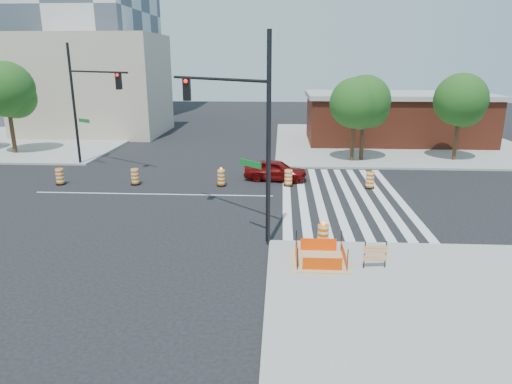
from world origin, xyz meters
The scene contains 22 objects.
ground centered at (0.00, 0.00, 0.00)m, with size 120.00×120.00×0.00m, color black.
sidewalk_ne centered at (18.00, 18.00, 0.07)m, with size 22.00×22.00×0.15m, color gray.
sidewalk_nw centered at (-18.00, 18.00, 0.07)m, with size 22.00×22.00×0.15m, color gray.
crosswalk_east centered at (10.95, 0.00, 0.01)m, with size 6.75×13.50×0.01m.
lane_centerline centered at (0.00, 0.00, 0.01)m, with size 14.00×0.12×0.01m, color silver.
excavation_pit centered at (9.00, -9.00, 0.22)m, with size 2.20×2.20×0.90m.
brick_storefront centered at (18.00, 18.00, 2.32)m, with size 16.50×8.50×4.60m.
beige_midrise centered at (-12.00, 22.00, 5.00)m, with size 14.00×10.00×10.00m, color tan.
red_coupe centered at (7.09, 3.58, 0.68)m, with size 1.62×4.02×1.37m, color #5F0808.
signal_pole_se centered at (5.62, -5.91, 5.23)m, with size 4.83×4.51×8.54m.
signal_pole_nw centered at (-6.08, 6.37, 5.23)m, with size 5.44×3.73×8.54m.
pit_drum centered at (9.21, -7.67, 0.62)m, with size 0.57×0.57×1.12m.
barricade centered at (10.96, -9.49, 0.73)m, with size 0.89×0.16×1.05m.
tree_north_b centered at (-14.48, 10.79, 5.02)m, with size 4.39×4.39×7.47m.
tree_north_c centered at (12.85, 9.29, 4.25)m, with size 3.73×3.73×6.34m.
tree_north_d centered at (13.64, 9.73, 4.36)m, with size 3.83×3.82×6.50m.
tree_north_e centered at (20.76, 10.06, 4.46)m, with size 3.90×3.90×6.64m.
median_drum_1 centered at (-6.39, 1.77, 0.48)m, with size 0.60×0.60×1.02m.
median_drum_2 centered at (-1.68, 2.01, 0.48)m, with size 0.60×0.60×1.02m.
median_drum_3 centered at (3.76, 2.02, 0.49)m, with size 0.60×0.60×1.18m.
median_drum_4 centered at (7.92, 2.24, 0.48)m, with size 0.60×0.60×1.02m.
median_drum_5 centered at (12.86, 1.97, 0.48)m, with size 0.60×0.60×1.02m.
Camera 1 is at (7.45, -25.16, 7.62)m, focal length 32.00 mm.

